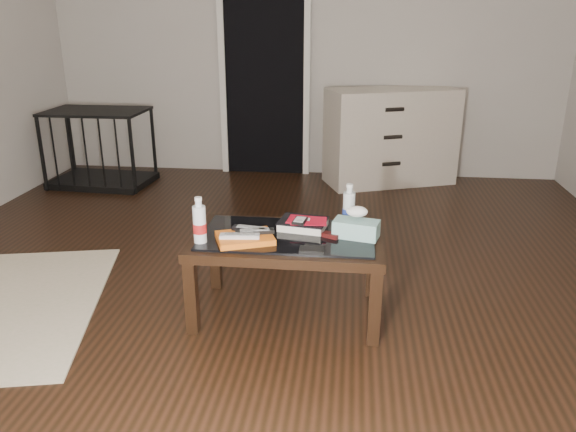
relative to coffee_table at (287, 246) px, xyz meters
name	(u,v)px	position (x,y,z in m)	size (l,w,h in m)	color
ground	(269,277)	(-0.16, 0.43, -0.40)	(5.00, 5.00, 0.00)	black
room_shell	(266,1)	(-0.16, 0.43, 1.22)	(5.00, 5.00, 5.00)	#B8B1A9
doorway	(265,71)	(-0.56, 2.89, 0.63)	(0.90, 0.08, 2.07)	black
coffee_table	(287,246)	(0.00, 0.00, 0.00)	(1.00, 0.60, 0.46)	black
dresser	(391,137)	(0.68, 2.65, 0.05)	(1.30, 0.90, 0.90)	beige
pet_crate	(101,160)	(-2.06, 2.27, -0.17)	(0.94, 0.66, 0.71)	black
magazines	(245,238)	(-0.21, -0.11, 0.08)	(0.28, 0.21, 0.03)	orange
remote_silver	(240,236)	(-0.23, -0.15, 0.11)	(0.20, 0.05, 0.02)	#B5B6BA
remote_black_front	(255,231)	(-0.16, -0.08, 0.11)	(0.20, 0.05, 0.02)	black
remote_black_back	(251,229)	(-0.18, -0.04, 0.11)	(0.20, 0.05, 0.02)	black
textbook	(303,224)	(0.07, 0.10, 0.09)	(0.25, 0.20, 0.05)	black
dvd_mailers	(305,220)	(0.08, 0.10, 0.11)	(0.19, 0.14, 0.01)	#B40C22
ipod	(300,221)	(0.06, 0.06, 0.12)	(0.06, 0.10, 0.02)	black
flip_phone	(331,235)	(0.23, -0.01, 0.08)	(0.09, 0.05, 0.02)	black
wallet	(312,250)	(0.14, -0.22, 0.07)	(0.12, 0.07, 0.02)	black
water_bottle_left	(199,220)	(-0.43, -0.15, 0.18)	(0.07, 0.07, 0.24)	silver
water_bottle_right	(349,205)	(0.32, 0.16, 0.18)	(0.07, 0.07, 0.24)	silver
tissue_box	(356,229)	(0.36, 0.01, 0.11)	(0.23, 0.12, 0.09)	#227A7C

